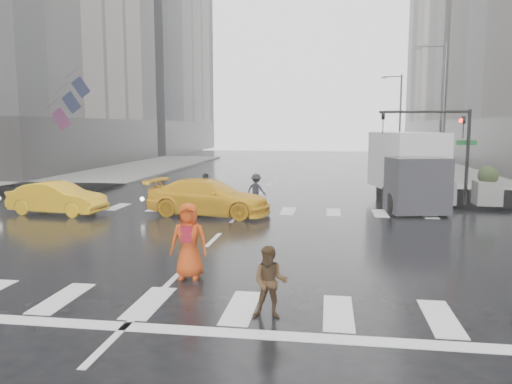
% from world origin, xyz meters
% --- Properties ---
extents(ground, '(120.00, 120.00, 0.00)m').
position_xyz_m(ground, '(0.00, 0.00, 0.00)').
color(ground, black).
rests_on(ground, ground).
extents(sidewalk_nw, '(35.00, 35.00, 0.15)m').
position_xyz_m(sidewalk_nw, '(-19.50, 17.50, 0.07)').
color(sidewalk_nw, slate).
rests_on(sidewalk_nw, ground).
extents(building_nw_far, '(26.05, 26.05, 44.00)m').
position_xyz_m(building_nw_far, '(-29.00, 56.00, 20.19)').
color(building_nw_far, slate).
rests_on(building_nw_far, ground).
extents(road_markings, '(18.00, 48.00, 0.01)m').
position_xyz_m(road_markings, '(0.00, 0.00, 0.01)').
color(road_markings, silver).
rests_on(road_markings, ground).
extents(traffic_signal_pole, '(4.45, 0.42, 4.50)m').
position_xyz_m(traffic_signal_pole, '(9.01, 8.01, 3.22)').
color(traffic_signal_pole, black).
rests_on(traffic_signal_pole, ground).
extents(street_lamp_near, '(2.15, 0.22, 9.00)m').
position_xyz_m(street_lamp_near, '(10.87, 18.00, 4.95)').
color(street_lamp_near, '#59595B').
rests_on(street_lamp_near, ground).
extents(street_lamp_far, '(2.15, 0.22, 9.00)m').
position_xyz_m(street_lamp_far, '(10.87, 38.00, 4.95)').
color(street_lamp_far, '#59595B').
rests_on(street_lamp_far, ground).
extents(planter_west, '(1.10, 1.10, 1.80)m').
position_xyz_m(planter_west, '(7.00, 8.20, 0.98)').
color(planter_west, slate).
rests_on(planter_west, ground).
extents(planter_mid, '(1.10, 1.10, 1.80)m').
position_xyz_m(planter_mid, '(9.00, 8.20, 0.98)').
color(planter_mid, slate).
rests_on(planter_mid, ground).
extents(planter_east, '(1.10, 1.10, 1.80)m').
position_xyz_m(planter_east, '(11.00, 8.20, 0.98)').
color(planter_east, slate).
rests_on(planter_east, ground).
extents(flag_cluster, '(2.87, 3.06, 4.69)m').
position_xyz_m(flag_cluster, '(-15.08, 18.50, 5.64)').
color(flag_cluster, '#59595B').
rests_on(flag_cluster, ground).
extents(pedestrian_brown, '(0.71, 0.56, 1.45)m').
position_xyz_m(pedestrian_brown, '(2.66, -6.45, 0.72)').
color(pedestrian_brown, '#483119').
rests_on(pedestrian_brown, ground).
extents(pedestrian_orange, '(0.95, 0.64, 1.89)m').
position_xyz_m(pedestrian_orange, '(0.36, -4.15, 0.95)').
color(pedestrian_orange, '#C83F0E').
rests_on(pedestrian_orange, ground).
extents(pedestrian_far_a, '(1.16, 1.01, 1.69)m').
position_xyz_m(pedestrian_far_a, '(-1.64, 5.57, 0.84)').
color(pedestrian_far_a, black).
rests_on(pedestrian_far_a, ground).
extents(pedestrian_far_b, '(1.11, 0.85, 1.53)m').
position_xyz_m(pedestrian_far_b, '(0.39, 7.25, 0.76)').
color(pedestrian_far_b, black).
rests_on(pedestrian_far_b, ground).
extents(taxi_mid, '(4.33, 1.95, 1.38)m').
position_xyz_m(taxi_mid, '(-7.75, 3.85, 0.69)').
color(taxi_mid, '#FFB70D').
rests_on(taxi_mid, ground).
extents(taxi_rear, '(4.90, 2.72, 1.53)m').
position_xyz_m(taxi_rear, '(-1.24, 4.53, 0.77)').
color(taxi_rear, '#FFB70D').
rests_on(taxi_rear, ground).
extents(box_truck, '(2.44, 6.50, 3.45)m').
position_xyz_m(box_truck, '(7.50, 8.32, 1.84)').
color(box_truck, silver).
rests_on(box_truck, ground).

